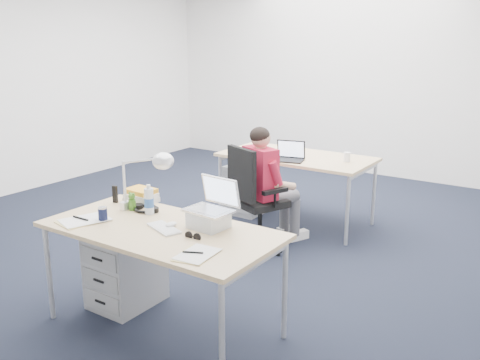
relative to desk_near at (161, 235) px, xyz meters
name	(u,v)px	position (x,y,z in m)	size (l,w,h in m)	color
floor	(201,239)	(-0.82, 1.45, -0.68)	(7.00, 7.00, 0.00)	black
room	(197,64)	(-0.82, 1.45, 1.03)	(6.02, 7.02, 2.80)	silver
desk_near	(161,235)	(0.00, 0.00, 0.00)	(1.60, 0.80, 0.73)	tan
desk_far	(296,160)	(-0.32, 2.47, 0.00)	(1.60, 0.80, 0.73)	tan
office_chair	(257,219)	(-0.26, 1.61, -0.40)	(0.81, 0.81, 0.98)	black
seated_person	(271,185)	(-0.21, 1.76, -0.10)	(0.51, 0.68, 1.15)	#B11932
drawer_pedestal_near	(126,269)	(-0.47, 0.11, -0.41)	(0.40, 0.50, 0.55)	#A0A2A5
drawer_pedestal_far	(249,188)	(-0.92, 2.47, -0.41)	(0.40, 0.50, 0.55)	#A0A2A5
silver_laptop	(208,204)	(0.26, 0.18, 0.21)	(0.30, 0.24, 0.32)	silver
wireless_keyboard	(164,228)	(0.03, 0.00, 0.05)	(0.28, 0.12, 0.01)	white
computer_mouse	(171,225)	(0.05, 0.05, 0.06)	(0.06, 0.09, 0.03)	white
headphones	(146,208)	(-0.34, 0.22, 0.06)	(0.22, 0.17, 0.04)	black
can_koozie	(103,214)	(-0.42, -0.12, 0.10)	(0.06, 0.06, 0.10)	#121738
water_bottle	(149,199)	(-0.26, 0.18, 0.15)	(0.07, 0.07, 0.21)	silver
bear_figurine	(132,201)	(-0.43, 0.17, 0.11)	(0.07, 0.05, 0.14)	#28651A
book_stack	(141,195)	(-0.51, 0.35, 0.10)	(0.23, 0.17, 0.10)	silver
cordless_phone	(115,194)	(-0.67, 0.23, 0.11)	(0.04, 0.02, 0.13)	black
papers_left	(83,220)	(-0.53, -0.20, 0.05)	(0.22, 0.31, 0.01)	#D8C67D
papers_right	(195,254)	(0.47, -0.23, 0.05)	(0.18, 0.26, 0.01)	#D8C67D
sunglasses	(193,236)	(0.30, -0.03, 0.06)	(0.12, 0.06, 0.03)	black
desk_lamp	(139,180)	(-0.33, 0.16, 0.29)	(0.43, 0.16, 0.49)	silver
dark_laptop	(289,151)	(-0.26, 2.20, 0.15)	(0.29, 0.28, 0.21)	black
far_cup	(347,157)	(0.24, 2.50, 0.09)	(0.07, 0.07, 0.10)	white
far_papers	(258,151)	(-0.77, 2.43, 0.05)	(0.22, 0.31, 0.01)	white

